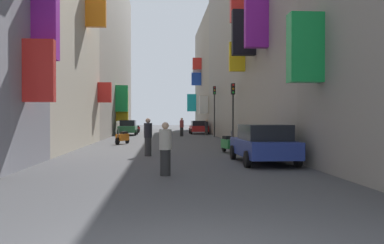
{
  "coord_description": "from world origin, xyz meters",
  "views": [
    {
      "loc": [
        -0.25,
        -5.08,
        1.77
      ],
      "look_at": [
        2.09,
        26.95,
        1.46
      ],
      "focal_mm": 38.89,
      "sensor_mm": 36.0,
      "label": 1
    }
  ],
  "objects": [
    {
      "name": "parked_car_red",
      "position": [
        3.86,
        40.82,
        0.76
      ],
      "size": [
        2.01,
        4.14,
        1.46
      ],
      "color": "#B21E1E",
      "rests_on": "ground"
    },
    {
      "name": "building_left_mid_b",
      "position": [
        -7.99,
        20.08,
        7.59
      ],
      "size": [
        7.27,
        14.14,
        15.19
      ],
      "color": "#BCB29E",
      "rests_on": "ground"
    },
    {
      "name": "traffic_light_near_corner",
      "position": [
        4.58,
        32.81,
        3.16
      ],
      "size": [
        0.26,
        0.34,
        4.68
      ],
      "color": "#2D2D2D",
      "rests_on": "ground"
    },
    {
      "name": "building_right_mid_b",
      "position": [
        7.99,
        50.48,
        7.3
      ],
      "size": [
        7.37,
        19.04,
        14.61
      ],
      "color": "#9E9384",
      "rests_on": "ground"
    },
    {
      "name": "pedestrian_crossing",
      "position": [
        -0.14,
        7.66,
        0.81
      ],
      "size": [
        0.42,
        0.42,
        1.64
      ],
      "color": "#282828",
      "rests_on": "ground"
    },
    {
      "name": "scooter_green",
      "position": [
        3.1,
        15.67,
        0.46
      ],
      "size": [
        0.63,
        1.84,
        1.13
      ],
      "color": "#287F3D",
      "rests_on": "ground"
    },
    {
      "name": "building_left_mid_c",
      "position": [
        -8.0,
        43.57,
        9.58
      ],
      "size": [
        7.26,
        32.85,
        19.17
      ],
      "color": "gray",
      "rests_on": "ground"
    },
    {
      "name": "scooter_black",
      "position": [
        3.74,
        47.9,
        0.46
      ],
      "size": [
        0.7,
        1.92,
        1.13
      ],
      "color": "black",
      "rests_on": "ground"
    },
    {
      "name": "pedestrian_far_away",
      "position": [
        -4.09,
        41.24,
        0.89
      ],
      "size": [
        0.52,
        0.52,
        1.78
      ],
      "color": "black",
      "rests_on": "ground"
    },
    {
      "name": "parked_car_blue",
      "position": [
        3.71,
        10.88,
        0.79
      ],
      "size": [
        2.02,
        4.48,
        1.52
      ],
      "color": "navy",
      "rests_on": "ground"
    },
    {
      "name": "pedestrian_mid_street",
      "position": [
        4.39,
        37.81,
        0.8
      ],
      "size": [
        0.39,
        0.39,
        1.61
      ],
      "color": "#2A2A2A",
      "rests_on": "ground"
    },
    {
      "name": "scooter_red",
      "position": [
        -3.26,
        45.73,
        0.46
      ],
      "size": [
        0.82,
        1.9,
        1.13
      ],
      "color": "red",
      "rests_on": "ground"
    },
    {
      "name": "building_right_mid_a",
      "position": [
        7.99,
        25.81,
        7.73
      ],
      "size": [
        7.31,
        30.27,
        15.45
      ],
      "color": "gray",
      "rests_on": "ground"
    },
    {
      "name": "pedestrian_near_left",
      "position": [
        1.67,
        34.79,
        0.89
      ],
      "size": [
        0.41,
        0.41,
        1.78
      ],
      "color": "black",
      "rests_on": "ground"
    },
    {
      "name": "pedestrian_near_right",
      "position": [
        -0.89,
        14.29,
        0.88
      ],
      "size": [
        0.54,
        0.54,
        1.76
      ],
      "color": "#2E2E2E",
      "rests_on": "ground"
    },
    {
      "name": "traffic_light_far_corner",
      "position": [
        4.58,
        22.87,
        2.81
      ],
      "size": [
        0.26,
        0.34,
        4.12
      ],
      "color": "#2D2D2D",
      "rests_on": "ground"
    },
    {
      "name": "ground_plane",
      "position": [
        0.0,
        30.0,
        0.0
      ],
      "size": [
        140.0,
        140.0,
        0.0
      ],
      "primitive_type": "plane",
      "color": "#424244"
    },
    {
      "name": "scooter_orange",
      "position": [
        -2.89,
        23.18,
        0.46
      ],
      "size": [
        0.83,
        1.83,
        1.13
      ],
      "color": "orange",
      "rests_on": "ground"
    },
    {
      "name": "parked_car_green",
      "position": [
        -3.74,
        38.25,
        0.8
      ],
      "size": [
        1.9,
        4.24,
        1.54
      ],
      "color": "#236638",
      "rests_on": "ground"
    }
  ]
}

